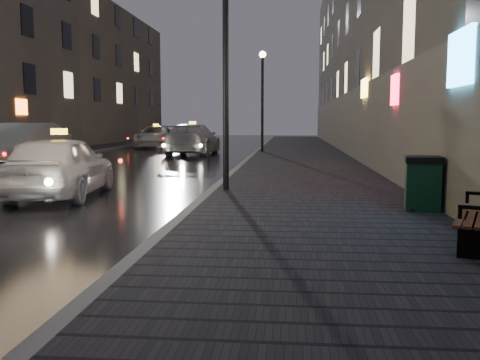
{
  "coord_description": "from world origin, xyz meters",
  "views": [
    {
      "loc": [
        3.39,
        -6.57,
        1.79
      ],
      "look_at": [
        2.58,
        1.84,
        0.85
      ],
      "focal_mm": 40.0,
      "sensor_mm": 36.0,
      "label": 1
    }
  ],
  "objects_px": {
    "taxi_near": "(60,166)",
    "car_left_mid": "(23,146)",
    "taxi_far": "(156,137)",
    "lamp_far": "(262,88)",
    "taxi_mid": "(193,139)",
    "trash_bin": "(423,183)",
    "lamp_near": "(226,47)"
  },
  "relations": [
    {
      "from": "trash_bin",
      "to": "taxi_mid",
      "type": "bearing_deg",
      "value": 121.82
    },
    {
      "from": "taxi_far",
      "to": "lamp_far",
      "type": "bearing_deg",
      "value": -46.83
    },
    {
      "from": "car_left_mid",
      "to": "taxi_mid",
      "type": "xyz_separation_m",
      "value": [
        4.96,
        8.48,
        -0.05
      ]
    },
    {
      "from": "lamp_near",
      "to": "taxi_mid",
      "type": "distance_m",
      "value": 15.94
    },
    {
      "from": "taxi_near",
      "to": "taxi_far",
      "type": "height_order",
      "value": "taxi_near"
    },
    {
      "from": "lamp_near",
      "to": "taxi_far",
      "type": "relative_size",
      "value": 1.02
    },
    {
      "from": "lamp_far",
      "to": "lamp_near",
      "type": "bearing_deg",
      "value": -90.0
    },
    {
      "from": "taxi_near",
      "to": "car_left_mid",
      "type": "distance_m",
      "value": 8.8
    },
    {
      "from": "lamp_near",
      "to": "taxi_mid",
      "type": "relative_size",
      "value": 0.95
    },
    {
      "from": "trash_bin",
      "to": "car_left_mid",
      "type": "relative_size",
      "value": 0.19
    },
    {
      "from": "lamp_far",
      "to": "car_left_mid",
      "type": "height_order",
      "value": "lamp_far"
    },
    {
      "from": "lamp_near",
      "to": "car_left_mid",
      "type": "bearing_deg",
      "value": 141.59
    },
    {
      "from": "taxi_near",
      "to": "lamp_near",
      "type": "bearing_deg",
      "value": -177.11
    },
    {
      "from": "lamp_near",
      "to": "trash_bin",
      "type": "distance_m",
      "value": 5.5
    },
    {
      "from": "lamp_far",
      "to": "taxi_mid",
      "type": "height_order",
      "value": "lamp_far"
    },
    {
      "from": "taxi_near",
      "to": "taxi_mid",
      "type": "bearing_deg",
      "value": -96.64
    },
    {
      "from": "lamp_far",
      "to": "taxi_mid",
      "type": "xyz_separation_m",
      "value": [
        -3.63,
        -0.71,
        -2.68
      ]
    },
    {
      "from": "trash_bin",
      "to": "taxi_far",
      "type": "distance_m",
      "value": 27.6
    },
    {
      "from": "taxi_near",
      "to": "taxi_mid",
      "type": "height_order",
      "value": "taxi_mid"
    },
    {
      "from": "taxi_near",
      "to": "car_left_mid",
      "type": "relative_size",
      "value": 0.83
    },
    {
      "from": "trash_bin",
      "to": "taxi_mid",
      "type": "height_order",
      "value": "taxi_mid"
    },
    {
      "from": "taxi_mid",
      "to": "taxi_far",
      "type": "bearing_deg",
      "value": -61.19
    },
    {
      "from": "lamp_far",
      "to": "car_left_mid",
      "type": "relative_size",
      "value": 1.02
    },
    {
      "from": "trash_bin",
      "to": "taxi_near",
      "type": "height_order",
      "value": "taxi_near"
    },
    {
      "from": "trash_bin",
      "to": "taxi_near",
      "type": "relative_size",
      "value": 0.23
    },
    {
      "from": "car_left_mid",
      "to": "taxi_mid",
      "type": "distance_m",
      "value": 9.82
    },
    {
      "from": "taxi_near",
      "to": "trash_bin",
      "type": "bearing_deg",
      "value": 159.72
    },
    {
      "from": "trash_bin",
      "to": "lamp_far",
      "type": "bearing_deg",
      "value": 110.82
    },
    {
      "from": "lamp_far",
      "to": "taxi_near",
      "type": "xyz_separation_m",
      "value": [
        -3.83,
        -16.59,
        -2.75
      ]
    },
    {
      "from": "lamp_near",
      "to": "lamp_far",
      "type": "relative_size",
      "value": 1.0
    },
    {
      "from": "lamp_near",
      "to": "trash_bin",
      "type": "bearing_deg",
      "value": -33.17
    },
    {
      "from": "taxi_mid",
      "to": "lamp_near",
      "type": "bearing_deg",
      "value": 104.4
    }
  ]
}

